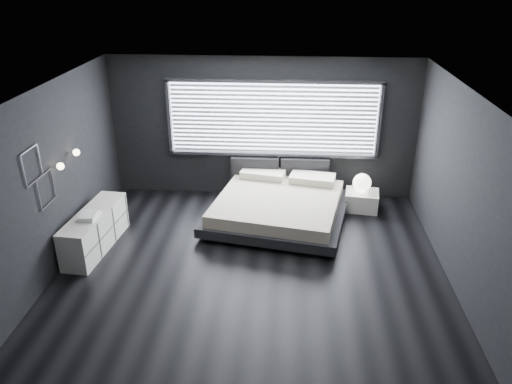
{
  "coord_description": "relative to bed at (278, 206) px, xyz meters",
  "views": [
    {
      "loc": [
        0.52,
        -6.66,
        4.38
      ],
      "look_at": [
        0.0,
        0.85,
        0.9
      ],
      "focal_mm": 35.0,
      "sensor_mm": 36.0,
      "label": 1
    }
  ],
  "objects": [
    {
      "name": "headboard",
      "position": [
        -0.01,
        1.05,
        0.28
      ],
      "size": [
        1.96,
        0.16,
        0.52
      ],
      "color": "black",
      "rests_on": "ground"
    },
    {
      "name": "sconce_far",
      "position": [
        -3.25,
        -0.94,
        1.31
      ],
      "size": [
        0.18,
        0.11,
        0.11
      ],
      "color": "silver",
      "rests_on": "ground"
    },
    {
      "name": "bed",
      "position": [
        0.0,
        0.0,
        0.0
      ],
      "size": [
        2.8,
        2.71,
        0.62
      ],
      "color": "black",
      "rests_on": "ground"
    },
    {
      "name": "room",
      "position": [
        -0.36,
        -1.59,
        1.11
      ],
      "size": [
        6.04,
        6.0,
        2.8
      ],
      "color": "black",
      "rests_on": "ground"
    },
    {
      "name": "orb_lamp",
      "position": [
        1.58,
        0.6,
        0.25
      ],
      "size": [
        0.35,
        0.35,
        0.35
      ],
      "primitive_type": "sphere",
      "color": "white",
      "rests_on": "nightstand"
    },
    {
      "name": "window",
      "position": [
        -0.16,
        1.1,
        1.32
      ],
      "size": [
        4.14,
        0.09,
        1.52
      ],
      "color": "white",
      "rests_on": "ground"
    },
    {
      "name": "dresser",
      "position": [
        -3.01,
        -1.21,
        0.04
      ],
      "size": [
        0.62,
        1.68,
        0.66
      ],
      "color": "white",
      "rests_on": "ground"
    },
    {
      "name": "nightstand",
      "position": [
        1.6,
        0.56,
        -0.11
      ],
      "size": [
        0.69,
        0.6,
        0.36
      ],
      "primitive_type": "cube",
      "rotation": [
        0.0,
        0.0,
        -0.14
      ],
      "color": "white",
      "rests_on": "ground"
    },
    {
      "name": "book_stack",
      "position": [
        -3.0,
        -1.39,
        0.41
      ],
      "size": [
        0.3,
        0.38,
        0.08
      ],
      "color": "white",
      "rests_on": "dresser"
    },
    {
      "name": "wall_art_upper",
      "position": [
        -3.34,
        -2.14,
        1.56
      ],
      "size": [
        0.01,
        0.48,
        0.48
      ],
      "color": "#47474C",
      "rests_on": "ground"
    },
    {
      "name": "wall_art_lower",
      "position": [
        -3.34,
        -1.89,
        1.09
      ],
      "size": [
        0.01,
        0.48,
        0.48
      ],
      "color": "#47474C",
      "rests_on": "ground"
    },
    {
      "name": "sconce_near",
      "position": [
        -3.25,
        -1.54,
        1.31
      ],
      "size": [
        0.18,
        0.11,
        0.11
      ],
      "color": "silver",
      "rests_on": "ground"
    }
  ]
}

